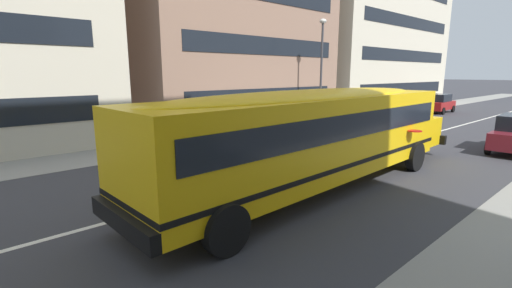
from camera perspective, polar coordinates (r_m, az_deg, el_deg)
ground_plane at (r=14.07m, az=11.51°, el=-2.91°), size 400.00×400.00×0.00m
sidewalk_far at (r=18.99m, az=-5.77°, el=1.00°), size 120.00×3.00×0.01m
lane_centreline at (r=14.07m, az=11.51°, el=-2.90°), size 110.00×0.16×0.01m
school_bus at (r=10.59m, az=10.08°, el=2.22°), size 13.37×3.18×2.97m
parked_car_green_by_hydrant at (r=29.48m, az=23.33°, el=5.49°), size 3.91×1.90×1.64m
parked_car_red_under_tree at (r=34.91m, az=27.52°, el=5.92°), size 3.98×2.04×1.64m
street_lamp at (r=23.57m, az=10.63°, el=13.41°), size 0.44×0.44×6.80m
apartment_block_far_centre at (r=28.48m, az=-7.89°, el=17.84°), size 14.92×13.56×13.30m
apartment_block_far_right at (r=42.32m, az=15.89°, el=17.58°), size 20.02×12.36×16.50m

